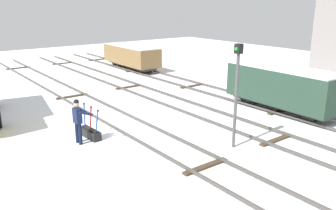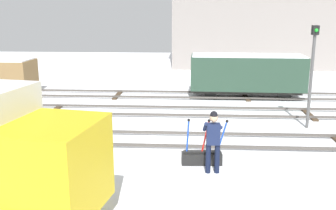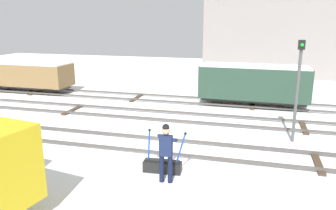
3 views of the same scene
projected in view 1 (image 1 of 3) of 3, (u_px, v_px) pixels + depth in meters
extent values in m
plane|color=white|center=(121.00, 123.00, 16.64)|extent=(60.00, 60.00, 0.00)
cube|color=#4C4742|center=(107.00, 123.00, 16.18)|extent=(44.00, 0.07, 0.10)
cube|color=#4C4742|center=(134.00, 117.00, 17.02)|extent=(44.00, 0.07, 0.10)
cube|color=#423323|center=(18.00, 68.00, 30.06)|extent=(0.24, 1.94, 0.08)
cube|color=#423323|center=(72.00, 96.00, 21.10)|extent=(0.24, 1.94, 0.08)
cube|color=#423323|center=(206.00, 166.00, 12.15)|extent=(0.24, 1.94, 0.08)
cube|color=#4C4742|center=(175.00, 108.00, 18.50)|extent=(44.00, 0.07, 0.10)
cube|color=#4C4742|center=(195.00, 103.00, 19.34)|extent=(44.00, 0.07, 0.10)
cube|color=#423323|center=(63.00, 63.00, 32.38)|extent=(0.24, 1.94, 0.08)
cube|color=#423323|center=(129.00, 87.00, 23.42)|extent=(0.24, 1.94, 0.08)
cube|color=#423323|center=(277.00, 140.00, 14.47)|extent=(0.24, 1.94, 0.08)
cube|color=#4C4742|center=(222.00, 97.00, 20.58)|extent=(44.00, 0.07, 0.10)
cube|color=#4C4742|center=(239.00, 93.00, 21.41)|extent=(44.00, 0.07, 0.10)
cube|color=#423323|center=(98.00, 60.00, 34.45)|extent=(0.24, 1.94, 0.08)
cube|color=#423323|center=(137.00, 70.00, 29.08)|extent=(0.24, 1.94, 0.08)
cube|color=#423323|center=(192.00, 86.00, 23.70)|extent=(0.24, 1.94, 0.08)
cube|color=#423323|center=(281.00, 111.00, 18.33)|extent=(0.24, 1.94, 0.08)
cube|color=black|center=(91.00, 134.00, 14.78)|extent=(1.26, 0.44, 0.36)
cube|color=black|center=(90.00, 129.00, 14.72)|extent=(1.13, 0.27, 0.06)
cylinder|color=#1E47B7|center=(84.00, 115.00, 14.89)|extent=(0.11, 0.06, 1.05)
sphere|color=black|center=(84.00, 104.00, 14.72)|extent=(0.09, 0.09, 0.09)
cylinder|color=red|center=(91.00, 119.00, 14.51)|extent=(0.26, 0.07, 1.04)
sphere|color=black|center=(91.00, 107.00, 14.29)|extent=(0.09, 0.09, 0.09)
cylinder|color=#1E47B7|center=(97.00, 122.00, 14.14)|extent=(0.33, 0.08, 1.03)
sphere|color=black|center=(98.00, 111.00, 13.90)|extent=(0.09, 0.09, 0.09)
cylinder|color=#111831|center=(77.00, 132.00, 14.20)|extent=(0.15, 0.15, 0.88)
cylinder|color=#111831|center=(80.00, 134.00, 14.01)|extent=(0.15, 0.15, 0.88)
cube|color=#192347|center=(77.00, 116.00, 13.89)|extent=(0.39, 0.26, 0.62)
sphere|color=tan|center=(76.00, 104.00, 13.76)|extent=(0.24, 0.24, 0.24)
sphere|color=black|center=(76.00, 102.00, 13.73)|extent=(0.21, 0.21, 0.21)
cylinder|color=#192347|center=(80.00, 110.00, 14.16)|extent=(0.14, 0.55, 0.41)
cylinder|color=#192347|center=(86.00, 113.00, 13.88)|extent=(0.15, 0.59, 0.32)
cylinder|color=#4C4C4C|center=(236.00, 102.00, 13.35)|extent=(0.12, 0.12, 3.70)
cube|color=black|center=(239.00, 49.00, 12.77)|extent=(0.24, 0.24, 0.36)
sphere|color=green|center=(236.00, 49.00, 12.70)|extent=(0.14, 0.14, 0.14)
cube|color=#2D2B28|center=(131.00, 65.00, 29.57)|extent=(5.86, 1.26, 0.20)
cube|color=olive|center=(131.00, 55.00, 29.34)|extent=(6.17, 2.05, 1.44)
cube|color=silver|center=(131.00, 46.00, 29.13)|extent=(6.05, 1.97, 0.06)
cylinder|color=black|center=(115.00, 63.00, 30.82)|extent=(0.70, 0.11, 0.70)
cylinder|color=black|center=(125.00, 62.00, 31.43)|extent=(0.70, 0.11, 0.70)
cylinder|color=black|center=(139.00, 70.00, 27.74)|extent=(0.70, 0.11, 0.70)
cylinder|color=black|center=(150.00, 68.00, 28.35)|extent=(0.70, 0.11, 0.70)
cube|color=#2D2B28|center=(281.00, 104.00, 18.24)|extent=(5.69, 1.38, 0.20)
cube|color=#284233|center=(283.00, 86.00, 17.96)|extent=(6.01, 2.21, 1.76)
cube|color=white|center=(285.00, 68.00, 17.70)|extent=(5.89, 2.12, 0.06)
cylinder|color=black|center=(246.00, 99.00, 19.44)|extent=(0.70, 0.12, 0.70)
cylinder|color=black|center=(259.00, 96.00, 20.07)|extent=(0.70, 0.12, 0.70)
cylinder|color=black|center=(308.00, 116.00, 16.43)|extent=(0.70, 0.12, 0.70)
cylinder|color=black|center=(322.00, 112.00, 17.06)|extent=(0.70, 0.12, 0.70)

